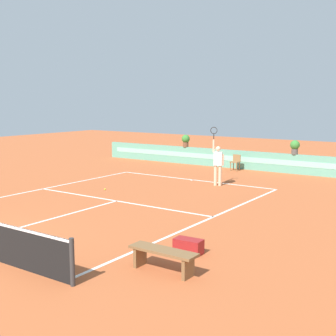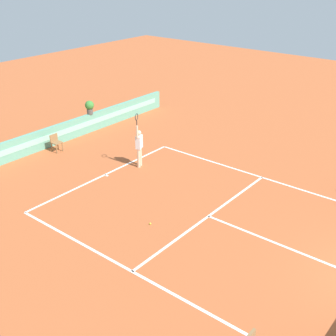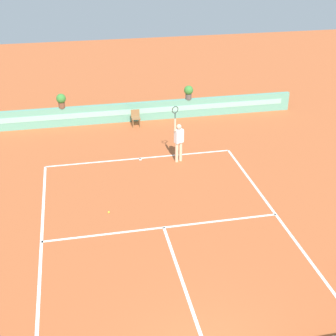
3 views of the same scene
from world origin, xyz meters
name	(u,v)px [view 3 (image 3 of 3)]	position (x,y,z in m)	size (l,w,h in m)	color
ground_plane	(166,234)	(0.00, 6.00, 0.00)	(60.00, 60.00, 0.00)	#B2562D
court_lines	(162,222)	(0.00, 6.72, 0.00)	(8.32, 11.94, 0.01)	white
back_wall_barrier	(127,112)	(0.00, 16.39, 0.50)	(18.00, 0.21, 1.00)	#60A88E
ball_kid_chair	(136,117)	(0.36, 15.66, 0.48)	(0.44, 0.44, 0.85)	olive
tennis_player	(179,139)	(1.62, 11.29, 1.05)	(0.59, 0.33, 2.58)	beige
tennis_ball_near_baseline	(109,212)	(-1.77, 7.70, 0.03)	(0.07, 0.07, 0.07)	#CCE033
potted_plant_left	(61,100)	(-3.27, 16.39, 1.41)	(0.48, 0.48, 0.72)	brown
potted_plant_right	(189,91)	(3.30, 16.39, 1.41)	(0.48, 0.48, 0.72)	#514C47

